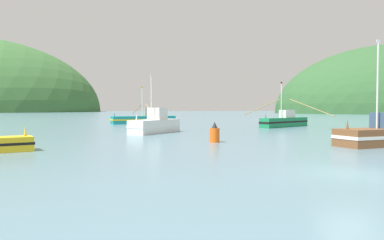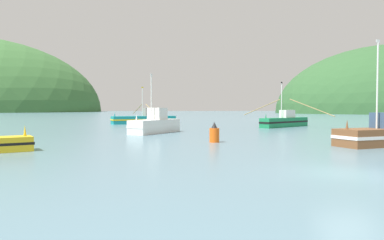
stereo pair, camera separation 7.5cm
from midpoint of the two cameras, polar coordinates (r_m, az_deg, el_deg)
The scene contains 6 objects.
ground_plane at distance 16.22m, azimuth 23.83°, elevation -7.95°, with size 600.00×600.00×0.00m, color slate.
fishing_boat_white at distance 38.71m, azimuth -6.00°, elevation -0.74°, with size 5.74×7.20×6.41m.
fishing_boat_green at distance 52.48m, azimuth 14.74°, elevation -0.19°, with size 9.17×11.77×6.44m.
fishing_boat_brown at distance 29.01m, azimuth 28.19°, elevation -2.16°, with size 7.29×4.23×7.63m.
fishing_boat_teal at distance 61.80m, azimuth -7.68°, elevation 0.22°, with size 11.34×13.46×6.40m.
channel_buoy at distance 28.13m, azimuth 3.60°, elevation -2.25°, with size 0.78×0.78×1.63m.
Camera 1 is at (-7.84, -13.95, 2.75)m, focal length 32.96 mm.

